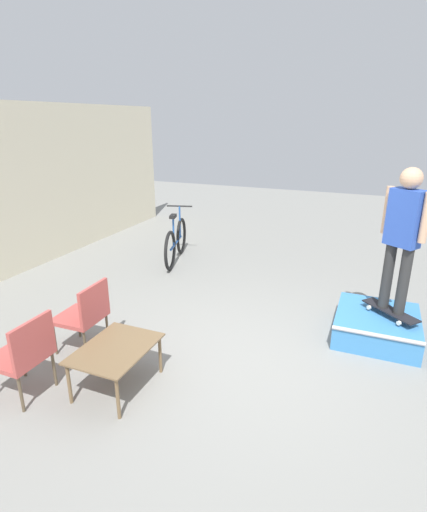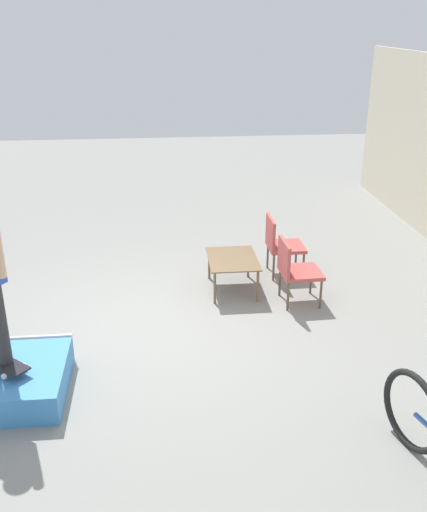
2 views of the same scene
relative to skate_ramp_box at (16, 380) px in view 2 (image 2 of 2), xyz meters
name	(u,v)px [view 2 (image 2 of 2)]	position (x,y,z in m)	size (l,w,h in m)	color
ground_plane	(149,327)	(-1.20, 1.33, -0.16)	(24.00, 24.00, 0.00)	gray
skate_ramp_box	(16,380)	(0.00, 0.00, 0.00)	(1.15, 1.02, 0.34)	#3D84C6
coffee_table	(233,262)	(-2.16, 2.50, 0.27)	(0.90, 0.68, 0.48)	brown
patio_chair_left	(280,242)	(-2.62, 3.26, 0.35)	(0.52, 0.52, 0.88)	brown
patio_chair_right	(295,268)	(-1.70, 3.26, 0.35)	(0.54, 0.54, 0.88)	brown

